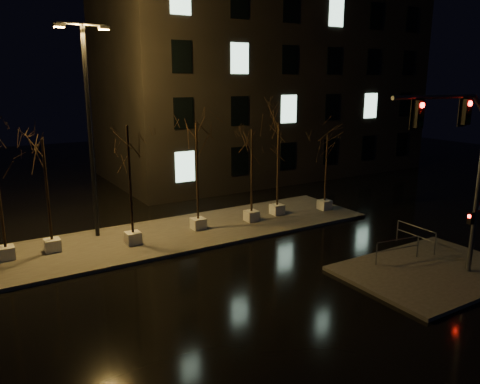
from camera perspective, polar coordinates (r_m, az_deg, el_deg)
ground at (r=18.05m, az=-1.93°, el=-10.99°), size 90.00×90.00×0.00m
median at (r=23.08m, az=-9.34°, el=-5.39°), size 22.00×5.00×0.15m
sidewalk_corner at (r=20.35m, az=22.30°, el=-8.90°), size 7.00×5.00×0.15m
building at (r=39.12m, az=2.94°, el=13.55°), size 25.00×12.00×15.00m
tree_1 at (r=21.34m, az=-22.73°, el=3.04°), size 1.80×1.80×5.06m
tree_2 at (r=21.16m, az=-13.45°, el=4.69°), size 1.80×1.80×5.56m
tree_3 at (r=22.86m, az=-5.31°, el=5.43°), size 1.80×1.80×5.45m
tree_4 at (r=24.19m, az=1.45°, el=5.09°), size 1.80×1.80×4.99m
tree_5 at (r=25.49m, az=4.69°, el=5.93°), size 1.80×1.80×5.25m
tree_6 at (r=26.91m, az=10.55°, el=4.85°), size 1.80×1.80×4.45m
traffic_signal_mast at (r=18.75m, az=25.46°, el=3.50°), size 5.60×0.46×6.85m
streetlight_main at (r=22.63m, az=-17.93°, el=8.55°), size 2.43×0.34×9.75m
guard_rail_a at (r=20.52m, az=18.68°, el=-6.32°), size 2.18×0.36×0.95m
guard_rail_b at (r=22.30m, az=20.64°, el=-4.80°), size 0.14×2.15×1.02m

